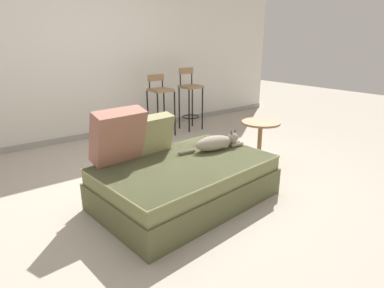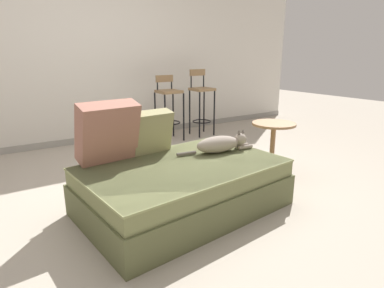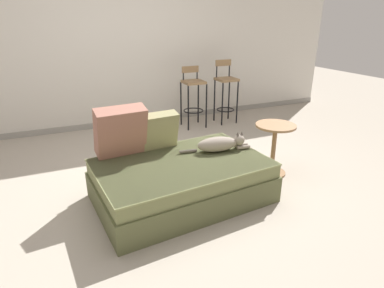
% 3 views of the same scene
% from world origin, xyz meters
% --- Properties ---
extents(ground_plane, '(16.00, 16.00, 0.00)m').
position_xyz_m(ground_plane, '(0.00, 0.00, 0.00)').
color(ground_plane, '#A89E8E').
rests_on(ground_plane, ground).
extents(wall_back_panel, '(8.00, 0.10, 2.60)m').
position_xyz_m(wall_back_panel, '(0.00, 2.25, 1.30)').
color(wall_back_panel, silver).
rests_on(wall_back_panel, ground).
extents(wall_baseboard_trim, '(8.00, 0.02, 0.09)m').
position_xyz_m(wall_baseboard_trim, '(0.00, 2.20, 0.04)').
color(wall_baseboard_trim, gray).
rests_on(wall_baseboard_trim, ground).
extents(couch, '(1.71, 1.19, 0.40)m').
position_xyz_m(couch, '(0.00, -0.40, 0.21)').
color(couch, brown).
rests_on(couch, ground).
extents(throw_pillow_corner, '(0.50, 0.34, 0.51)m').
position_xyz_m(throw_pillow_corner, '(-0.48, -0.03, 0.66)').
color(throw_pillow_corner, '#936051').
rests_on(throw_pillow_corner, couch).
extents(throw_pillow_middle, '(0.39, 0.24, 0.39)m').
position_xyz_m(throw_pillow_middle, '(-0.08, 0.01, 0.60)').
color(throw_pillow_middle, '#847F56').
rests_on(throw_pillow_middle, couch).
extents(cat, '(0.74, 0.22, 0.19)m').
position_xyz_m(cat, '(0.46, -0.31, 0.48)').
color(cat, gray).
rests_on(cat, couch).
extents(bar_stool_near_window, '(0.34, 0.34, 0.96)m').
position_xyz_m(bar_stool_near_window, '(1.02, 1.67, 0.57)').
color(bar_stool_near_window, black).
rests_on(bar_stool_near_window, ground).
extents(bar_stool_by_doorway, '(0.32, 0.32, 1.03)m').
position_xyz_m(bar_stool_by_doorway, '(1.62, 1.67, 0.59)').
color(bar_stool_by_doorway, black).
rests_on(bar_stool_by_doorway, ground).
extents(side_table, '(0.44, 0.44, 0.59)m').
position_xyz_m(side_table, '(1.16, -0.29, 0.38)').
color(side_table, olive).
rests_on(side_table, ground).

